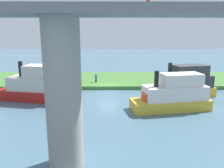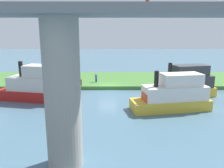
# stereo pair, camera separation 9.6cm
# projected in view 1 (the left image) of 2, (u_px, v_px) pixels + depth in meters

# --- Properties ---
(ground_plane) EXTENTS (160.00, 160.00, 0.00)m
(ground_plane) POSITION_uv_depth(u_px,v_px,m) (108.00, 90.00, 33.13)
(ground_plane) COLOR #476B7F
(grassy_bank) EXTENTS (80.00, 12.00, 0.50)m
(grassy_bank) POSITION_uv_depth(u_px,v_px,m) (108.00, 80.00, 38.92)
(grassy_bank) COLOR #427533
(grassy_bank) RESTS_ON ground
(bridge_pylon) EXTENTS (2.16, 2.16, 9.04)m
(bridge_pylon) POSITION_uv_depth(u_px,v_px,m) (63.00, 95.00, 13.55)
(bridge_pylon) COLOR #9E998E
(bridge_pylon) RESTS_ON ground
(bridge_span) EXTENTS (71.95, 4.30, 3.25)m
(bridge_span) POSITION_uv_depth(u_px,v_px,m) (59.00, 6.00, 12.45)
(bridge_span) COLOR slate
(bridge_span) RESTS_ON bridge_pylon
(person_on_bank) EXTENTS (0.48, 0.48, 1.39)m
(person_on_bank) POSITION_uv_depth(u_px,v_px,m) (96.00, 78.00, 35.77)
(person_on_bank) COLOR #2D334C
(person_on_bank) RESTS_ON grassy_bank
(mooring_post) EXTENTS (0.20, 0.20, 0.90)m
(mooring_post) POSITION_uv_depth(u_px,v_px,m) (81.00, 83.00, 33.47)
(mooring_post) COLOR brown
(mooring_post) RESTS_ON grassy_bank
(pontoon_yellow) EXTENTS (8.69, 4.19, 4.26)m
(pontoon_yellow) POSITION_uv_depth(u_px,v_px,m) (173.00, 95.00, 24.54)
(pontoon_yellow) COLOR gold
(pontoon_yellow) RESTS_ON ground
(motorboat_white) EXTENTS (9.60, 4.84, 4.69)m
(motorboat_white) POSITION_uv_depth(u_px,v_px,m) (38.00, 86.00, 28.04)
(motorboat_white) COLOR red
(motorboat_white) RESTS_ON ground
(riverboat_paddlewheel) EXTENTS (9.07, 4.86, 4.41)m
(riverboat_paddlewheel) POSITION_uv_depth(u_px,v_px,m) (183.00, 84.00, 29.62)
(riverboat_paddlewheel) COLOR gold
(riverboat_paddlewheel) RESTS_ON ground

